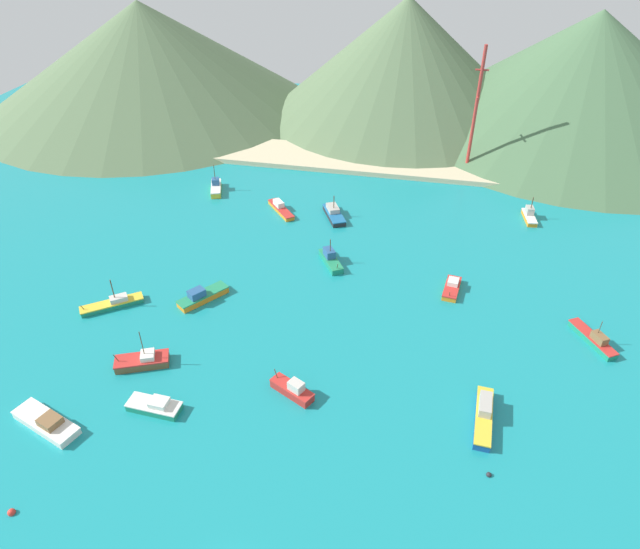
{
  "coord_description": "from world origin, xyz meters",
  "views": [
    {
      "loc": [
        15.1,
        -26.15,
        58.82
      ],
      "look_at": [
        -1.92,
        54.06,
        1.03
      ],
      "focal_mm": 31.29,
      "sensor_mm": 36.0,
      "label": 1
    }
  ],
  "objects_px": {
    "fishing_boat_8": "(281,208)",
    "fishing_boat_11": "(47,422)",
    "fishing_boat_3": "(484,415)",
    "fishing_boat_5": "(529,216)",
    "buoy_1": "(489,475)",
    "fishing_boat_0": "(452,288)",
    "fishing_boat_10": "(155,406)",
    "fishing_boat_13": "(594,339)",
    "fishing_boat_14": "(113,304)",
    "radio_tower": "(475,111)",
    "fishing_boat_12": "(331,259)",
    "buoy_2": "(12,512)",
    "fishing_boat_6": "(216,187)",
    "fishing_boat_7": "(293,389)",
    "fishing_boat_9": "(334,214)",
    "fishing_boat_4": "(202,296)",
    "fishing_boat_1": "(143,361)"
  },
  "relations": [
    {
      "from": "fishing_boat_11",
      "to": "fishing_boat_8",
      "type": "bearing_deg",
      "value": 77.07
    },
    {
      "from": "fishing_boat_0",
      "to": "radio_tower",
      "type": "relative_size",
      "value": 0.23
    },
    {
      "from": "fishing_boat_1",
      "to": "fishing_boat_13",
      "type": "relative_size",
      "value": 0.95
    },
    {
      "from": "fishing_boat_9",
      "to": "fishing_boat_1",
      "type": "bearing_deg",
      "value": -111.15
    },
    {
      "from": "fishing_boat_8",
      "to": "buoy_1",
      "type": "xyz_separation_m",
      "value": [
        42.23,
        -58.92,
        -0.58
      ]
    },
    {
      "from": "fishing_boat_9",
      "to": "fishing_boat_10",
      "type": "bearing_deg",
      "value": -103.37
    },
    {
      "from": "fishing_boat_7",
      "to": "fishing_boat_14",
      "type": "height_order",
      "value": "fishing_boat_14"
    },
    {
      "from": "fishing_boat_10",
      "to": "buoy_2",
      "type": "relative_size",
      "value": 8.48
    },
    {
      "from": "fishing_boat_5",
      "to": "fishing_boat_3",
      "type": "bearing_deg",
      "value": -100.78
    },
    {
      "from": "fishing_boat_10",
      "to": "fishing_boat_13",
      "type": "distance_m",
      "value": 66.35
    },
    {
      "from": "fishing_boat_9",
      "to": "buoy_1",
      "type": "bearing_deg",
      "value": -62.69
    },
    {
      "from": "buoy_2",
      "to": "radio_tower",
      "type": "relative_size",
      "value": 0.03
    },
    {
      "from": "buoy_2",
      "to": "fishing_boat_4",
      "type": "bearing_deg",
      "value": 81.39
    },
    {
      "from": "fishing_boat_14",
      "to": "buoy_1",
      "type": "bearing_deg",
      "value": -18.69
    },
    {
      "from": "buoy_1",
      "to": "fishing_boat_3",
      "type": "bearing_deg",
      "value": 93.3
    },
    {
      "from": "buoy_1",
      "to": "fishing_boat_8",
      "type": "bearing_deg",
      "value": 125.63
    },
    {
      "from": "fishing_boat_6",
      "to": "fishing_boat_7",
      "type": "xyz_separation_m",
      "value": [
        32.96,
        -57.37,
        0.01
      ]
    },
    {
      "from": "fishing_boat_1",
      "to": "fishing_boat_14",
      "type": "height_order",
      "value": "fishing_boat_1"
    },
    {
      "from": "radio_tower",
      "to": "fishing_boat_7",
      "type": "bearing_deg",
      "value": -106.55
    },
    {
      "from": "fishing_boat_11",
      "to": "fishing_boat_13",
      "type": "height_order",
      "value": "fishing_boat_13"
    },
    {
      "from": "fishing_boat_5",
      "to": "fishing_boat_8",
      "type": "xyz_separation_m",
      "value": [
        -52.73,
        -7.51,
        -0.2
      ]
    },
    {
      "from": "fishing_boat_8",
      "to": "fishing_boat_13",
      "type": "relative_size",
      "value": 0.98
    },
    {
      "from": "fishing_boat_4",
      "to": "fishing_boat_7",
      "type": "height_order",
      "value": "fishing_boat_7"
    },
    {
      "from": "fishing_boat_7",
      "to": "radio_tower",
      "type": "height_order",
      "value": "radio_tower"
    },
    {
      "from": "fishing_boat_9",
      "to": "radio_tower",
      "type": "bearing_deg",
      "value": 46.54
    },
    {
      "from": "fishing_boat_12",
      "to": "fishing_boat_5",
      "type": "bearing_deg",
      "value": 33.53
    },
    {
      "from": "fishing_boat_3",
      "to": "fishing_boat_5",
      "type": "xyz_separation_m",
      "value": [
        11.0,
        57.79,
        -0.05
      ]
    },
    {
      "from": "fishing_boat_13",
      "to": "fishing_boat_14",
      "type": "bearing_deg",
      "value": -174.66
    },
    {
      "from": "fishing_boat_10",
      "to": "fishing_boat_14",
      "type": "relative_size",
      "value": 0.79
    },
    {
      "from": "fishing_boat_8",
      "to": "fishing_boat_11",
      "type": "relative_size",
      "value": 0.82
    },
    {
      "from": "fishing_boat_7",
      "to": "fishing_boat_9",
      "type": "height_order",
      "value": "fishing_boat_9"
    },
    {
      "from": "buoy_1",
      "to": "fishing_boat_6",
      "type": "bearing_deg",
      "value": 132.37
    },
    {
      "from": "fishing_boat_3",
      "to": "fishing_boat_4",
      "type": "bearing_deg",
      "value": 160.09
    },
    {
      "from": "buoy_2",
      "to": "radio_tower",
      "type": "distance_m",
      "value": 117.19
    },
    {
      "from": "fishing_boat_6",
      "to": "fishing_boat_7",
      "type": "bearing_deg",
      "value": -60.12
    },
    {
      "from": "fishing_boat_11",
      "to": "fishing_boat_1",
      "type": "bearing_deg",
      "value": 61.92
    },
    {
      "from": "fishing_boat_9",
      "to": "radio_tower",
      "type": "relative_size",
      "value": 0.31
    },
    {
      "from": "fishing_boat_10",
      "to": "fishing_boat_13",
      "type": "height_order",
      "value": "fishing_boat_13"
    },
    {
      "from": "fishing_boat_11",
      "to": "buoy_2",
      "type": "bearing_deg",
      "value": -74.22
    },
    {
      "from": "fishing_boat_10",
      "to": "fishing_boat_13",
      "type": "xyz_separation_m",
      "value": [
        60.73,
        26.72,
        0.06
      ]
    },
    {
      "from": "fishing_boat_6",
      "to": "fishing_boat_13",
      "type": "bearing_deg",
      "value": -26.08
    },
    {
      "from": "fishing_boat_6",
      "to": "fishing_boat_10",
      "type": "bearing_deg",
      "value": -76.5
    },
    {
      "from": "fishing_boat_6",
      "to": "fishing_boat_9",
      "type": "distance_m",
      "value": 29.74
    },
    {
      "from": "radio_tower",
      "to": "fishing_boat_0",
      "type": "bearing_deg",
      "value": -92.84
    },
    {
      "from": "fishing_boat_12",
      "to": "radio_tower",
      "type": "height_order",
      "value": "radio_tower"
    },
    {
      "from": "fishing_boat_9",
      "to": "fishing_boat_12",
      "type": "xyz_separation_m",
      "value": [
        2.74,
        -17.67,
        0.11
      ]
    },
    {
      "from": "fishing_boat_8",
      "to": "fishing_boat_12",
      "type": "relative_size",
      "value": 1.11
    },
    {
      "from": "fishing_boat_0",
      "to": "fishing_boat_10",
      "type": "relative_size",
      "value": 0.94
    },
    {
      "from": "fishing_boat_1",
      "to": "fishing_boat_6",
      "type": "bearing_deg",
      "value": 99.8
    },
    {
      "from": "fishing_boat_8",
      "to": "fishing_boat_10",
      "type": "relative_size",
      "value": 1.15
    }
  ]
}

